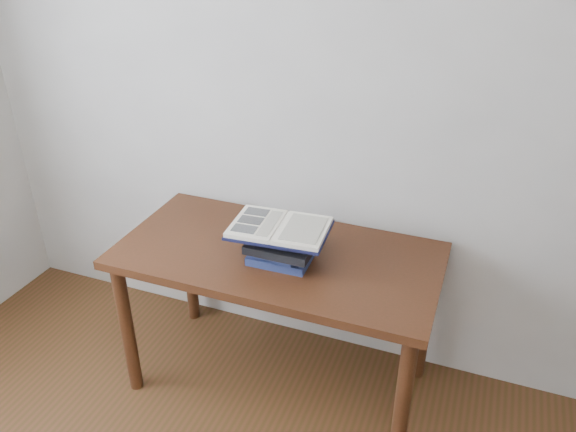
% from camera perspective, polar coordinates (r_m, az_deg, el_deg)
% --- Properties ---
extents(desk, '(1.34, 0.67, 0.72)m').
position_cam_1_polar(desk, '(2.38, -1.06, -5.68)').
color(desk, '#421E10').
rests_on(desk, ground).
extents(book_stack, '(0.26, 0.20, 0.13)m').
position_cam_1_polar(book_stack, '(2.23, -0.70, -3.23)').
color(book_stack, '#192A4B').
rests_on(book_stack, desk).
extents(open_book, '(0.40, 0.29, 0.03)m').
position_cam_1_polar(open_book, '(2.21, -0.84, -1.22)').
color(open_book, black).
rests_on(open_book, book_stack).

